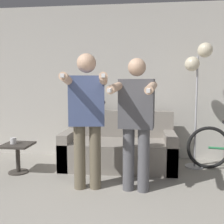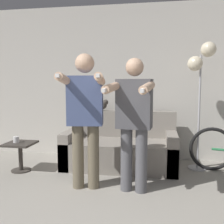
{
  "view_description": "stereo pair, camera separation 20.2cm",
  "coord_description": "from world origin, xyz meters",
  "px_view_note": "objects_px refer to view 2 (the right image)",
  "views": [
    {
      "loc": [
        0.42,
        -1.34,
        1.29
      ],
      "look_at": [
        0.01,
        2.16,
        0.9
      ],
      "focal_mm": 42.0,
      "sensor_mm": 36.0,
      "label": 1
    },
    {
      "loc": [
        0.62,
        -1.31,
        1.29
      ],
      "look_at": [
        0.01,
        2.16,
        0.9
      ],
      "focal_mm": 42.0,
      "sensor_mm": 36.0,
      "label": 2
    }
  ],
  "objects_px": {
    "cat": "(99,105)",
    "person_left": "(85,112)",
    "side_table": "(20,151)",
    "cup": "(16,140)",
    "couch": "(120,149)",
    "person_right": "(134,117)",
    "floor_lamp": "(201,68)"
  },
  "relations": [
    {
      "from": "cat",
      "to": "person_left",
      "type": "bearing_deg",
      "value": -84.68
    },
    {
      "from": "side_table",
      "to": "cup",
      "type": "height_order",
      "value": "cup"
    },
    {
      "from": "person_left",
      "to": "cup",
      "type": "xyz_separation_m",
      "value": [
        -1.18,
        0.46,
        -0.48
      ]
    },
    {
      "from": "couch",
      "to": "side_table",
      "type": "bearing_deg",
      "value": -161.53
    },
    {
      "from": "couch",
      "to": "side_table",
      "type": "relative_size",
      "value": 4.02
    },
    {
      "from": "person_right",
      "to": "cup",
      "type": "bearing_deg",
      "value": 172.69
    },
    {
      "from": "floor_lamp",
      "to": "side_table",
      "type": "xyz_separation_m",
      "value": [
        -2.59,
        -0.55,
        -1.21
      ]
    },
    {
      "from": "cup",
      "to": "person_right",
      "type": "bearing_deg",
      "value": -14.59
    },
    {
      "from": "person_right",
      "to": "floor_lamp",
      "type": "height_order",
      "value": "floor_lamp"
    },
    {
      "from": "cat",
      "to": "floor_lamp",
      "type": "xyz_separation_m",
      "value": [
        1.59,
        -0.22,
        0.59
      ]
    },
    {
      "from": "person_left",
      "to": "cat",
      "type": "relative_size",
      "value": 4.01
    },
    {
      "from": "person_left",
      "to": "floor_lamp",
      "type": "xyz_separation_m",
      "value": [
        1.47,
        1.01,
        0.56
      ]
    },
    {
      "from": "couch",
      "to": "side_table",
      "type": "xyz_separation_m",
      "value": [
        -1.42,
        -0.47,
        0.03
      ]
    },
    {
      "from": "cup",
      "to": "side_table",
      "type": "bearing_deg",
      "value": 0.14
    },
    {
      "from": "person_left",
      "to": "cup",
      "type": "relative_size",
      "value": 18.68
    },
    {
      "from": "cat",
      "to": "floor_lamp",
      "type": "bearing_deg",
      "value": -7.85
    },
    {
      "from": "couch",
      "to": "person_right",
      "type": "relative_size",
      "value": 1.08
    },
    {
      "from": "floor_lamp",
      "to": "person_right",
      "type": "bearing_deg",
      "value": -131.16
    },
    {
      "from": "couch",
      "to": "cat",
      "type": "bearing_deg",
      "value": 144.15
    },
    {
      "from": "cat",
      "to": "cup",
      "type": "distance_m",
      "value": 1.39
    },
    {
      "from": "floor_lamp",
      "to": "cup",
      "type": "relative_size",
      "value": 21.48
    },
    {
      "from": "couch",
      "to": "side_table",
      "type": "height_order",
      "value": "couch"
    },
    {
      "from": "floor_lamp",
      "to": "cup",
      "type": "xyz_separation_m",
      "value": [
        -2.65,
        -0.55,
        -1.05
      ]
    },
    {
      "from": "person_right",
      "to": "side_table",
      "type": "bearing_deg",
      "value": 172.19
    },
    {
      "from": "person_right",
      "to": "floor_lamp",
      "type": "distance_m",
      "value": 1.48
    },
    {
      "from": "person_left",
      "to": "floor_lamp",
      "type": "height_order",
      "value": "floor_lamp"
    },
    {
      "from": "person_left",
      "to": "side_table",
      "type": "height_order",
      "value": "person_left"
    },
    {
      "from": "couch",
      "to": "person_left",
      "type": "bearing_deg",
      "value": -107.83
    },
    {
      "from": "cup",
      "to": "person_left",
      "type": "bearing_deg",
      "value": -21.21
    },
    {
      "from": "person_left",
      "to": "cat",
      "type": "height_order",
      "value": "person_left"
    },
    {
      "from": "couch",
      "to": "cat",
      "type": "height_order",
      "value": "cat"
    },
    {
      "from": "side_table",
      "to": "person_left",
      "type": "bearing_deg",
      "value": -22.25
    }
  ]
}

